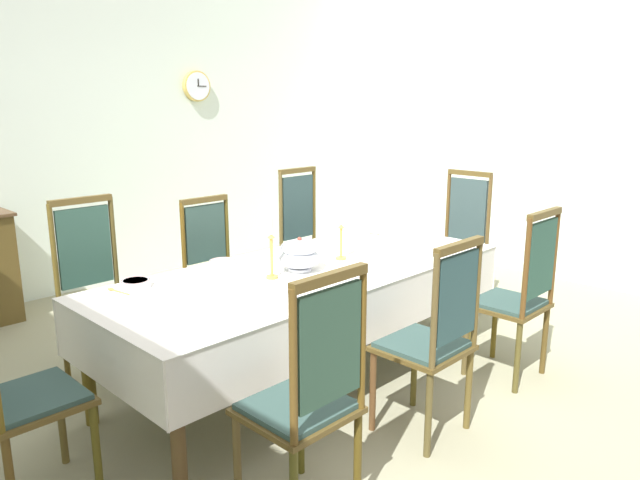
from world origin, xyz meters
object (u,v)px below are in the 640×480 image
chair_south_b (433,336)px  candlestick_east (341,240)px  bowl_far_left (223,262)px  spoon_secondary (365,232)px  dining_table (308,279)px  chair_north_b (217,267)px  chair_head_west (15,388)px  chair_south_c (519,293)px  candlestick_west (272,254)px  bowl_near_right (358,233)px  mounted_clock (197,86)px  chair_south_a (308,394)px  chair_north_c (308,240)px  spoon_primary (114,290)px  bowl_far_right (413,263)px  chair_north_a (97,290)px  chair_head_east (459,243)px  soup_tureen (300,254)px  bowl_near_left (135,283)px

chair_south_b → candlestick_east: 1.05m
bowl_far_left → spoon_secondary: (1.37, -0.04, -0.01)m
dining_table → spoon_secondary: bearing=21.4°
chair_north_b → bowl_far_left: bearing=58.3°
chair_head_west → bowl_far_left: chair_head_west is taller
dining_table → chair_head_west: (-1.76, 0.00, -0.10)m
chair_south_c → candlestick_west: 1.59m
bowl_far_left → dining_table: bearing=-53.2°
bowl_near_right → mounted_clock: 2.73m
bowl_near_right → chair_north_b: bearing=148.7°
chair_south_a → mounted_clock: size_ratio=3.59×
chair_north_c → chair_head_west: size_ratio=1.12×
spoon_primary → chair_north_b: bearing=14.8°
chair_south_c → mounted_clock: bearing=86.6°
chair_south_a → chair_south_c: chair_south_a is taller
bowl_far_left → candlestick_east: bearing=-35.0°
bowl_far_left → bowl_far_right: 1.21m
chair_south_a → mounted_clock: mounted_clock is taller
bowl_far_right → spoon_primary: bowl_far_right is taller
chair_north_a → spoon_primary: (-0.13, -0.51, 0.15)m
spoon_secondary → chair_head_east: bearing=-39.1°
dining_table → soup_tureen: bearing=180.0°
bowl_far_left → spoon_secondary: bearing=-1.6°
spoon_secondary → bowl_far_right: bearing=-132.3°
chair_south_c → spoon_secondary: 1.38m
chair_north_b → chair_south_c: chair_south_c is taller
chair_south_c → spoon_primary: 2.45m
chair_north_c → bowl_near_left: size_ratio=7.20×
dining_table → chair_head_east: (1.77, 0.00, -0.06)m
chair_south_b → spoon_secondary: (1.05, 1.36, 0.18)m
chair_north_c → chair_head_east: size_ratio=1.01×
soup_tureen → bowl_near_right: size_ratio=1.47×
chair_head_west → soup_tureen: 1.71m
chair_north_c → bowl_near_right: 0.60m
candlestick_east → spoon_primary: size_ratio=1.90×
dining_table → bowl_far_left: 0.56m
chair_north_a → spoon_primary: bearing=75.3°
bowl_near_left → spoon_primary: bearing=167.7°
chair_south_b → chair_north_b: size_ratio=1.02×
chair_south_a → chair_south_b: size_ratio=1.03×
candlestick_east → chair_south_c: bearing=-56.7°
chair_north_b → candlestick_east: (0.32, -0.95, 0.31)m
chair_head_east → bowl_near_left: chair_head_east is taller
soup_tureen → dining_table: bearing=-0.0°
chair_head_west → spoon_secondary: (2.80, 0.41, 0.18)m
chair_north_c → bowl_far_left: (-1.26, -0.52, 0.15)m
bowl_far_left → spoon_primary: bearing=180.0°
bowl_far_left → bowl_near_left: bearing=-177.6°
candlestick_west → bowl_far_right: 0.93m
dining_table → soup_tureen: (-0.07, 0.00, 0.18)m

